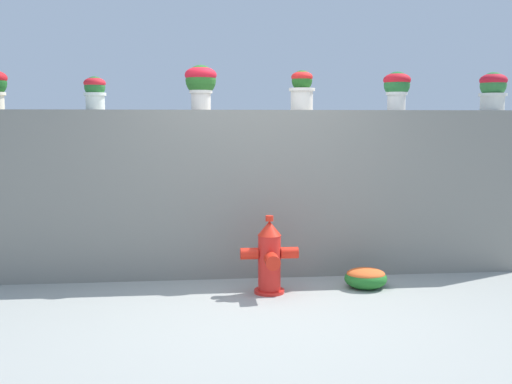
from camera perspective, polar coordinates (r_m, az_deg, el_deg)
ground_plane at (r=5.23m, az=0.86°, el=-11.25°), size 24.00×24.00×0.00m
stone_wall at (r=6.27m, az=-0.47°, el=-0.10°), size 5.85×0.41×1.73m
potted_plant_1 at (r=6.25m, az=-15.15°, el=9.36°), size 0.22×0.22×0.33m
potted_plant_2 at (r=6.25m, az=-5.30°, el=10.45°), size 0.33×0.33×0.46m
potted_plant_3 at (r=6.27m, az=4.41°, el=9.87°), size 0.27×0.27×0.41m
potted_plant_4 at (r=6.55m, az=13.32°, el=9.80°), size 0.29×0.29×0.41m
potted_plant_5 at (r=7.01m, az=21.72°, el=9.18°), size 0.30×0.30×0.41m
fire_hydrant at (r=5.64m, az=1.31°, el=-6.36°), size 0.55×0.43×0.74m
flower_bush_left at (r=5.97m, az=10.45°, el=-8.01°), size 0.42×0.37×0.20m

